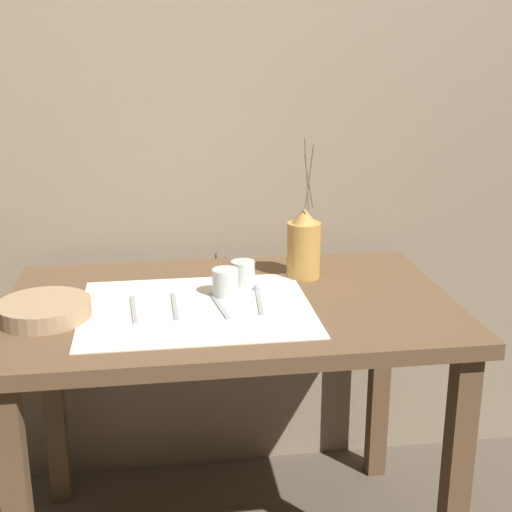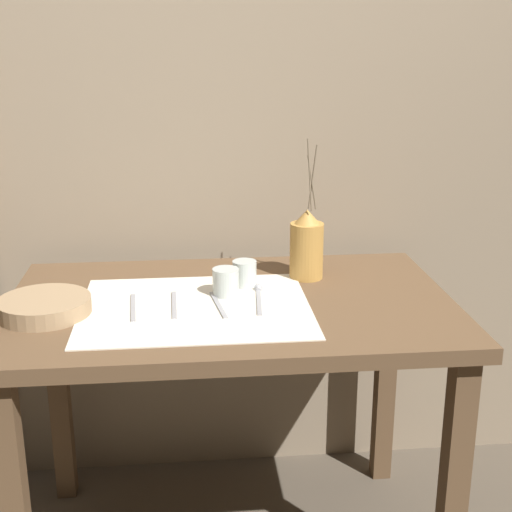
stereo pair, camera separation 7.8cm
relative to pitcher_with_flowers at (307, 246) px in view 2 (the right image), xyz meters
The scene contains 11 objects.
stone_wall_back 0.51m from the pitcher_with_flowers, 125.67° to the left, with size 7.00×0.06×2.40m.
wooden_table 0.35m from the pitcher_with_flowers, 145.04° to the right, with size 1.18×0.74×0.78m.
linen_cloth 0.40m from the pitcher_with_flowers, 146.94° to the right, with size 0.59×0.48×0.00m.
pitcher_with_flowers is the anchor object (origin of this frame).
wooden_bowl 0.74m from the pitcher_with_flowers, 162.62° to the right, with size 0.23×0.23×0.04m.
glass_tumbler_near 0.28m from the pitcher_with_flowers, 151.48° to the right, with size 0.07×0.07×0.07m.
glass_tumbler_far 0.20m from the pitcher_with_flowers, 162.82° to the right, with size 0.07×0.07×0.07m.
knife_center 0.53m from the pitcher_with_flowers, 157.15° to the right, with size 0.02×0.19×0.00m.
fork_outer 0.44m from the pitcher_with_flowers, 152.70° to the right, with size 0.02×0.19×0.00m.
fork_inner 0.35m from the pitcher_with_flowers, 142.02° to the right, with size 0.04×0.19×0.00m.
spoon_inner 0.22m from the pitcher_with_flowers, 138.01° to the right, with size 0.03×0.20×0.02m.
Camera 2 is at (-0.11, -1.77, 1.46)m, focal length 50.00 mm.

